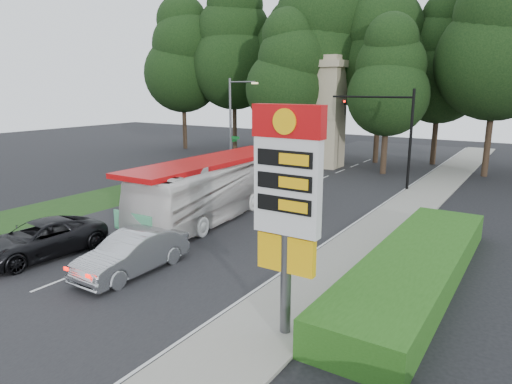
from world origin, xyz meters
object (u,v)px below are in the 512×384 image
Objects in this scene: monument at (328,112)px; transit_bus at (213,189)px; traffic_signal_mast at (393,125)px; suv_charcoal at (39,239)px; streetlight_signs at (233,122)px; sedan_silver at (132,253)px; gas_station_pylon at (287,191)px.

transit_bus is at bearing -85.30° from monument.
traffic_signal_mast is 24.09m from suv_charcoal.
streetlight_signs is 21.36m from sedan_silver.
sedan_silver is at bearing -81.57° from transit_bus.
traffic_signal_mast is 0.90× the size of streetlight_signs.
monument reaches higher than transit_bus.
streetlight_signs is 20.81m from suv_charcoal.
monument reaches higher than streetlight_signs.
gas_station_pylon is 12.82m from suv_charcoal.
gas_station_pylon is 0.68× the size of monument.
transit_bus is at bearing 104.61° from sedan_silver.
traffic_signal_mast reaches higher than suv_charcoal.
transit_bus is (-9.62, 8.87, -2.75)m from gas_station_pylon.
gas_station_pylon is 0.95× the size of traffic_signal_mast.
streetlight_signs reaches higher than gas_station_pylon.
transit_bus is 9.39m from suv_charcoal.
gas_station_pylon is at bearing 5.31° from suv_charcoal.
traffic_signal_mast is 1.27× the size of suv_charcoal.
traffic_signal_mast is 21.86m from sedan_silver.
streetlight_signs is (-16.19, 20.01, -0.01)m from gas_station_pylon.
traffic_signal_mast is at bearing 58.49° from transit_bus.
monument is at bearing 92.68° from suv_charcoal.
traffic_signal_mast reaches higher than gas_station_pylon.
monument is at bearing 97.41° from sedan_silver.
traffic_signal_mast is at bearing 8.92° from streetlight_signs.
transit_bus is (-6.11, -13.14, -2.97)m from traffic_signal_mast.
suv_charcoal is at bearing -79.01° from streetlight_signs.
suv_charcoal is (-2.66, -8.96, -0.91)m from transit_bus.
monument is 28.45m from suv_charcoal.
streetlight_signs is 1.41× the size of suv_charcoal.
streetlight_signs is at bearing -171.08° from traffic_signal_mast.
traffic_signal_mast is at bearing -38.00° from monument.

